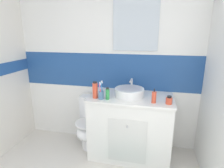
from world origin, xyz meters
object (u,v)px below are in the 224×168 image
at_px(toilet, 90,124).
at_px(sink_basin, 129,92).
at_px(toothbrush_cup, 101,94).
at_px(soap_dispenser, 154,97).
at_px(shampoo_bottle_tall, 95,90).
at_px(hair_gel_jar, 169,100).
at_px(deodorant_spray_can, 108,94).

bearing_deg(toilet, sink_basin, -5.74).
xyz_separation_m(toothbrush_cup, soap_dispenser, (0.63, 0.02, 0.01)).
xyz_separation_m(toilet, shampoo_bottle_tall, (0.16, -0.22, 0.60)).
xyz_separation_m(sink_basin, hair_gel_jar, (0.47, -0.17, -0.01)).
relative_size(toilet, soap_dispenser, 4.33).
height_order(sink_basin, toilet, sink_basin).
xyz_separation_m(sink_basin, toothbrush_cup, (-0.32, -0.18, 0.00)).
height_order(sink_basin, hair_gel_jar, sink_basin).
relative_size(toilet, shampoo_bottle_tall, 3.59).
bearing_deg(deodorant_spray_can, sink_basin, 34.88).
bearing_deg(shampoo_bottle_tall, hair_gel_jar, -0.39).
relative_size(toothbrush_cup, soap_dispenser, 1.31).
distance_m(shampoo_bottle_tall, hair_gel_jar, 0.88).
height_order(toothbrush_cup, shampoo_bottle_tall, toothbrush_cup).
xyz_separation_m(soap_dispenser, hair_gel_jar, (0.17, 0.00, -0.03)).
bearing_deg(sink_basin, shampoo_bottle_tall, -158.43).
distance_m(toothbrush_cup, deodorant_spray_can, 0.08).
relative_size(soap_dispenser, hair_gel_jar, 1.82).
bearing_deg(toothbrush_cup, soap_dispenser, 1.42).
relative_size(toothbrush_cup, hair_gel_jar, 2.39).
distance_m(toothbrush_cup, shampoo_bottle_tall, 0.09).
relative_size(sink_basin, shampoo_bottle_tall, 1.97).
distance_m(sink_basin, deodorant_spray_can, 0.30).
xyz_separation_m(toothbrush_cup, deodorant_spray_can, (0.08, 0.01, 0.01)).
bearing_deg(deodorant_spray_can, hair_gel_jar, 0.35).
relative_size(shampoo_bottle_tall, deodorant_spray_can, 1.41).
xyz_separation_m(toothbrush_cup, hair_gel_jar, (0.80, 0.02, -0.02)).
xyz_separation_m(soap_dispenser, shampoo_bottle_tall, (-0.71, 0.01, 0.03)).
xyz_separation_m(soap_dispenser, deodorant_spray_can, (-0.55, -0.00, 0.00)).
height_order(shampoo_bottle_tall, hair_gel_jar, shampoo_bottle_tall).
bearing_deg(toothbrush_cup, deodorant_spray_can, 9.40).
height_order(sink_basin, deodorant_spray_can, sink_basin).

